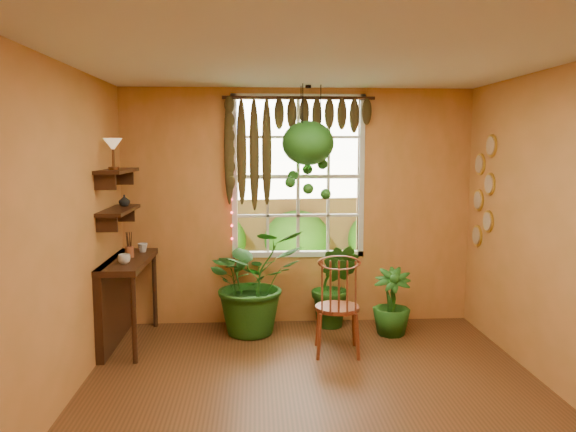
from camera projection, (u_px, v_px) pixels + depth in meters
name	position (u px, v px, depth m)	size (l,w,h in m)	color
floor	(320.00, 410.00, 4.38)	(4.50, 4.50, 0.00)	brown
ceiling	(322.00, 55.00, 4.05)	(4.50, 4.50, 0.00)	silver
wall_back	(298.00, 207.00, 6.44)	(4.00, 4.00, 0.00)	#D88A49
wall_left	(49.00, 242.00, 4.10)	(4.50, 4.50, 0.00)	#D88A49
window	(298.00, 177.00, 6.43)	(1.52, 0.10, 1.86)	silver
valance_vine	(291.00, 125.00, 6.24)	(1.70, 0.12, 1.10)	#35170E
string_lights	(231.00, 173.00, 6.29)	(0.03, 0.03, 1.54)	#FF2633
wall_plates	(483.00, 192.00, 6.08)	(0.04, 0.32, 1.10)	beige
counter_ledge	(119.00, 292.00, 5.79)	(0.40, 1.20, 0.90)	#35170E
shelf_lower	(119.00, 210.00, 5.69)	(0.25, 0.90, 0.04)	#35170E
shelf_upper	(117.00, 171.00, 5.64)	(0.25, 0.90, 0.04)	#35170E
backyard	(292.00, 185.00, 11.05)	(14.00, 10.00, 12.00)	#275217
windsor_chair	(337.00, 321.00, 5.52)	(0.47, 0.50, 1.17)	brown
potted_plant_left	(253.00, 281.00, 6.13)	(1.06, 0.92, 1.17)	#184B14
potted_plant_mid	(335.00, 286.00, 6.34)	(0.53, 0.43, 0.96)	#184B14
potted_plant_right	(392.00, 302.00, 6.09)	(0.41, 0.41, 0.73)	#184B14
hanging_basket	(308.00, 151.00, 6.08)	(0.56, 0.56, 1.25)	black
cup_a	(124.00, 259.00, 5.49)	(0.12, 0.12, 0.10)	silver
cup_b	(143.00, 248.00, 6.10)	(0.11, 0.11, 0.10)	beige
brush_jar	(129.00, 245.00, 5.80)	(0.09, 0.09, 0.34)	#994D2C
shelf_vase	(124.00, 200.00, 5.91)	(0.12, 0.12, 0.12)	#B2AD99
tiffany_lamp	(113.00, 146.00, 5.41)	(0.18, 0.18, 0.31)	#583319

